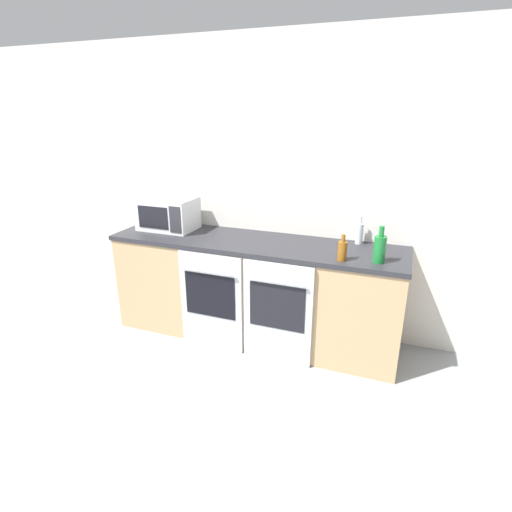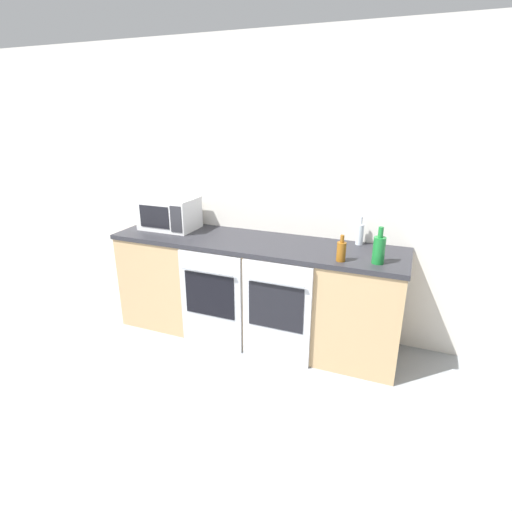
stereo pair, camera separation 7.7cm
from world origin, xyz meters
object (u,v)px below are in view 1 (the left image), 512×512
Objects in this scene: microwave at (168,214)px; bottle_clear at (359,233)px; bottle_amber at (342,250)px; oven_left at (211,301)px; bottle_green at (380,248)px; oven_right at (277,313)px.

microwave is 1.76m from bottle_clear.
bottle_amber is at bearing -98.38° from bottle_clear.
microwave is at bearing 147.43° from oven_left.
bottle_green is at bearing 11.83° from bottle_amber.
bottle_amber is 0.27m from bottle_green.
oven_left is 4.31× the size of bottle_amber.
bottle_green is (0.19, -0.40, 0.01)m from bottle_clear.
bottle_clear is (1.75, 0.17, -0.05)m from microwave.
microwave is at bearing 161.82° from oven_right.
oven_right is 0.73m from bottle_amber.
bottle_amber is (-0.07, -0.46, -0.01)m from bottle_clear.
oven_left is at bearing -32.57° from microwave.
bottle_green is (1.94, -0.23, -0.04)m from microwave.
microwave reaches higher than bottle_green.
microwave is (-0.63, 0.40, 0.62)m from oven_left.
oven_left is at bearing 180.00° from oven_right.
bottle_clear is 0.46m from bottle_amber.
oven_right is 4.31× the size of bottle_amber.
bottle_amber is at bearing -9.53° from microwave.
oven_right is at bearing 0.00° from oven_left.
microwave is at bearing 170.47° from bottle_amber.
oven_right is 0.94m from bottle_green.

